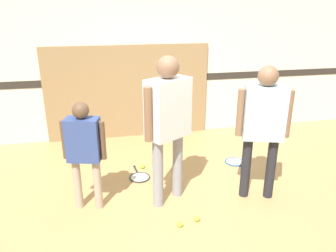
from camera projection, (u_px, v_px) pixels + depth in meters
name	position (u px, v px, depth m)	size (l,w,h in m)	color
ground_plane	(182.00, 206.00, 3.90)	(16.00, 16.00, 0.00)	tan
wall_back	(149.00, 46.00, 5.57)	(16.00, 0.07, 3.20)	silver
wall_panel	(128.00, 92.00, 5.71)	(2.83, 0.05, 1.62)	#93754C
person_instructor	(168.00, 116.00, 3.65)	(0.58, 0.49, 1.75)	gray
person_student_left	(84.00, 145.00, 3.60)	(0.48, 0.28, 1.29)	tan
person_student_right	(263.00, 120.00, 3.76)	(0.60, 0.37, 1.63)	#232328
racket_spare_on_floor	(139.00, 177.00, 4.54)	(0.32, 0.51, 0.03)	#28282D
racket_second_spare	(235.00, 161.00, 4.98)	(0.50, 0.36, 0.03)	blue
tennis_ball_near_instructor	(180.00, 224.00, 3.53)	(0.07, 0.07, 0.07)	#CCE038
tennis_ball_by_spare_racket	(143.00, 166.00, 4.79)	(0.07, 0.07, 0.07)	#CCE038
tennis_ball_stray_left	(197.00, 218.00, 3.62)	(0.07, 0.07, 0.07)	#CCE038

